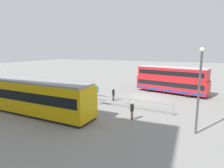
{
  "coord_description": "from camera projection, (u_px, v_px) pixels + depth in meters",
  "views": [
    {
      "loc": [
        -5.82,
        24.74,
        6.27
      ],
      "look_at": [
        4.02,
        2.29,
        1.87
      ],
      "focal_mm": 30.68,
      "sensor_mm": 36.0,
      "label": 1
    }
  ],
  "objects": [
    {
      "name": "tram_yellow",
      "position": [
        30.0,
        96.0,
        19.09
      ],
      "size": [
        14.05,
        3.3,
        3.36
      ],
      "color": "#E5B70C",
      "rests_on": "ground"
    },
    {
      "name": "pedestrian_railing",
      "position": [
        129.0,
        102.0,
        20.43
      ],
      "size": [
        9.25,
        0.77,
        1.08
      ],
      "color": "gray",
      "rests_on": "ground"
    },
    {
      "name": "ground_plane",
      "position": [
        146.0,
        97.0,
        25.71
      ],
      "size": [
        160.0,
        160.0,
        0.0
      ],
      "primitive_type": "plane",
      "color": "gray"
    },
    {
      "name": "pedestrian_near_railing",
      "position": [
        113.0,
        94.0,
        23.7
      ],
      "size": [
        0.45,
        0.45,
        1.6
      ],
      "color": "black",
      "rests_on": "ground"
    },
    {
      "name": "info_sign",
      "position": [
        94.0,
        91.0,
        21.34
      ],
      "size": [
        1.27,
        0.2,
        2.38
      ],
      "color": "slate",
      "rests_on": "ground"
    },
    {
      "name": "double_decker_bus",
      "position": [
        171.0,
        80.0,
        27.74
      ],
      "size": [
        10.35,
        4.86,
        3.84
      ],
      "color": "red",
      "rests_on": "ground"
    },
    {
      "name": "street_lamp",
      "position": [
        199.0,
        84.0,
        13.83
      ],
      "size": [
        0.36,
        0.36,
        6.43
      ],
      "color": "#4C4C51",
      "rests_on": "ground"
    },
    {
      "name": "pedestrian_crossing",
      "position": [
        132.0,
        109.0,
        17.24
      ],
      "size": [
        0.45,
        0.45,
        1.66
      ],
      "color": "#4C3F2D",
      "rests_on": "ground"
    }
  ]
}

